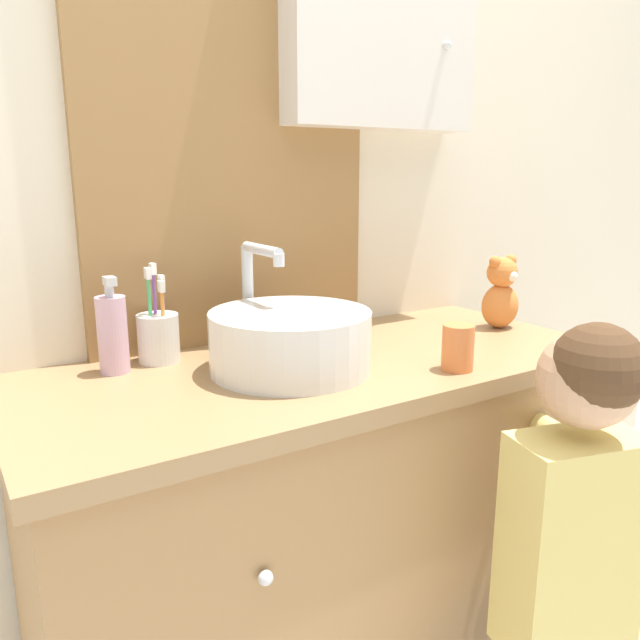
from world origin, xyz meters
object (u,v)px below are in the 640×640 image
at_px(sink_basin, 290,339).
at_px(soap_dispenser, 113,333).
at_px(child_figure, 569,553).
at_px(drinking_cup, 458,347).
at_px(teddy_bear, 501,294).
at_px(toothbrush_holder, 158,336).

relative_size(sink_basin, soap_dispenser, 1.95).
bearing_deg(child_figure, sink_basin, 127.52).
xyz_separation_m(sink_basin, drinking_cup, (0.27, -0.17, -0.02)).
xyz_separation_m(soap_dispenser, drinking_cup, (0.55, -0.33, -0.03)).
xyz_separation_m(soap_dispenser, child_figure, (0.60, -0.57, -0.35)).
xyz_separation_m(sink_basin, teddy_bear, (0.59, 0.02, 0.02)).
bearing_deg(drinking_cup, toothbrush_holder, 142.28).
height_order(sink_basin, soap_dispenser, sink_basin).
height_order(child_figure, drinking_cup, child_figure).
relative_size(soap_dispenser, teddy_bear, 1.04).
bearing_deg(teddy_bear, sink_basin, -178.50).
height_order(sink_basin, toothbrush_holder, sink_basin).
bearing_deg(drinking_cup, teddy_bear, 30.11).
distance_m(sink_basin, child_figure, 0.62).
relative_size(soap_dispenser, drinking_cup, 2.09).
bearing_deg(sink_basin, toothbrush_holder, 136.41).
height_order(soap_dispenser, drinking_cup, soap_dispenser).
distance_m(soap_dispenser, child_figure, 0.90).
height_order(sink_basin, child_figure, sink_basin).
bearing_deg(child_figure, drinking_cup, 101.66).
bearing_deg(child_figure, soap_dispenser, 136.45).
distance_m(toothbrush_holder, teddy_bear, 0.80).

